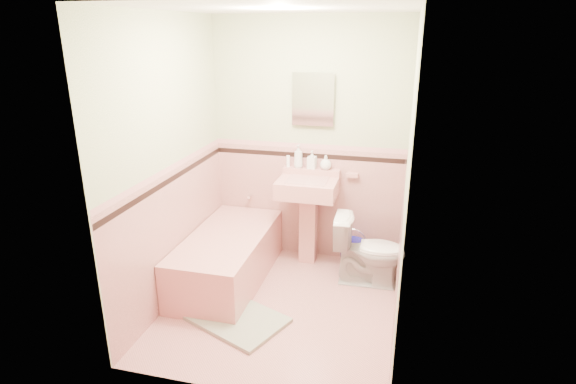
% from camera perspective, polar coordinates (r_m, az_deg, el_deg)
% --- Properties ---
extents(floor, '(2.20, 2.20, 0.00)m').
position_cam_1_polar(floor, '(4.33, -0.84, -13.68)').
color(floor, tan).
rests_on(floor, ground).
extents(ceiling, '(2.20, 2.20, 0.00)m').
position_cam_1_polar(ceiling, '(3.64, -1.04, 21.56)').
color(ceiling, white).
rests_on(ceiling, ground).
extents(wall_back, '(2.50, 0.00, 2.50)m').
position_cam_1_polar(wall_back, '(4.83, 2.49, 6.02)').
color(wall_back, '#F4E5C7').
rests_on(wall_back, ground).
extents(wall_front, '(2.50, 0.00, 2.50)m').
position_cam_1_polar(wall_front, '(2.81, -6.79, -3.96)').
color(wall_front, '#F4E5C7').
rests_on(wall_front, ground).
extents(wall_left, '(0.00, 2.50, 2.50)m').
position_cam_1_polar(wall_left, '(4.16, -14.36, 3.27)').
color(wall_left, '#F4E5C7').
rests_on(wall_left, ground).
extents(wall_right, '(0.00, 2.50, 2.50)m').
position_cam_1_polar(wall_right, '(3.68, 14.30, 1.18)').
color(wall_right, '#F4E5C7').
rests_on(wall_right, ground).
extents(wainscot_back, '(2.00, 0.00, 2.00)m').
position_cam_1_polar(wainscot_back, '(5.01, 2.36, -1.27)').
color(wainscot_back, '#CF8F8B').
rests_on(wainscot_back, ground).
extents(wainscot_front, '(2.00, 0.00, 2.00)m').
position_cam_1_polar(wainscot_front, '(3.13, -6.24, -14.86)').
color(wainscot_front, '#CF8F8B').
rests_on(wainscot_front, ground).
extents(wainscot_left, '(0.00, 2.20, 2.20)m').
position_cam_1_polar(wainscot_left, '(4.37, -13.52, -4.95)').
color(wainscot_left, '#CF8F8B').
rests_on(wainscot_left, ground).
extents(wainscot_right, '(0.00, 2.20, 2.20)m').
position_cam_1_polar(wainscot_right, '(3.92, 13.34, -7.88)').
color(wainscot_right, '#CF8F8B').
rests_on(wainscot_right, ground).
extents(accent_back, '(2.00, 0.00, 2.00)m').
position_cam_1_polar(accent_back, '(4.85, 2.43, 4.48)').
color(accent_back, black).
rests_on(accent_back, ground).
extents(accent_front, '(2.00, 0.00, 2.00)m').
position_cam_1_polar(accent_front, '(2.88, -6.57, -6.20)').
color(accent_front, black).
rests_on(accent_front, ground).
extents(accent_left, '(0.00, 2.20, 2.20)m').
position_cam_1_polar(accent_left, '(4.19, -14.00, 1.55)').
color(accent_left, black).
rests_on(accent_left, ground).
extents(accent_right, '(0.00, 2.20, 2.20)m').
position_cam_1_polar(accent_right, '(3.72, 13.86, -0.71)').
color(accent_right, black).
rests_on(accent_right, ground).
extents(cap_back, '(2.00, 0.00, 2.00)m').
position_cam_1_polar(cap_back, '(4.82, 2.44, 5.63)').
color(cap_back, '#CD8B8C').
rests_on(cap_back, ground).
extents(cap_front, '(2.00, 0.00, 2.00)m').
position_cam_1_polar(cap_front, '(2.84, -6.64, -4.38)').
color(cap_front, '#CD8B8C').
rests_on(cap_front, ground).
extents(cap_left, '(0.00, 2.20, 2.20)m').
position_cam_1_polar(cap_left, '(4.16, -14.11, 2.86)').
color(cap_left, '#CD8B8C').
rests_on(cap_left, ground).
extents(cap_right, '(0.00, 2.20, 2.20)m').
position_cam_1_polar(cap_right, '(3.69, 13.98, 0.76)').
color(cap_right, '#CD8B8C').
rests_on(cap_right, ground).
extents(bathtub, '(0.70, 1.50, 0.45)m').
position_cam_1_polar(bathtub, '(4.66, -7.35, -8.08)').
color(bathtub, tan).
rests_on(bathtub, floor).
extents(tub_faucet, '(0.04, 0.12, 0.04)m').
position_cam_1_polar(tub_faucet, '(5.12, -4.63, -0.49)').
color(tub_faucet, silver).
rests_on(tub_faucet, wall_back).
extents(sink, '(0.59, 0.49, 0.93)m').
position_cam_1_polar(sink, '(4.84, 2.35, -3.71)').
color(sink, tan).
rests_on(sink, floor).
extents(sink_faucet, '(0.02, 0.02, 0.10)m').
position_cam_1_polar(sink_faucet, '(4.81, 2.78, 2.24)').
color(sink_faucet, silver).
rests_on(sink_faucet, sink).
extents(medicine_cabinet, '(0.36, 0.04, 0.45)m').
position_cam_1_polar(medicine_cabinet, '(4.71, 3.10, 11.24)').
color(medicine_cabinet, white).
rests_on(medicine_cabinet, wall_back).
extents(soap_dish, '(0.12, 0.07, 0.04)m').
position_cam_1_polar(soap_dish, '(4.80, 7.84, 2.06)').
color(soap_dish, tan).
rests_on(soap_dish, wall_back).
extents(soap_bottle_left, '(0.12, 0.12, 0.24)m').
position_cam_1_polar(soap_bottle_left, '(4.83, 1.28, 4.38)').
color(soap_bottle_left, '#B2B2B2').
rests_on(soap_bottle_left, sink).
extents(soap_bottle_mid, '(0.09, 0.09, 0.19)m').
position_cam_1_polar(soap_bottle_mid, '(4.80, 2.94, 3.97)').
color(soap_bottle_mid, '#B2B2B2').
rests_on(soap_bottle_mid, sink).
extents(soap_bottle_right, '(0.14, 0.14, 0.15)m').
position_cam_1_polar(soap_bottle_right, '(4.78, 4.63, 3.62)').
color(soap_bottle_right, '#B2B2B2').
rests_on(soap_bottle_right, sink).
extents(tube, '(0.04, 0.04, 0.12)m').
position_cam_1_polar(tube, '(4.87, 0.02, 3.78)').
color(tube, white).
rests_on(tube, sink).
extents(toilet, '(0.69, 0.40, 0.69)m').
position_cam_1_polar(toilet, '(4.59, 9.90, -7.04)').
color(toilet, white).
rests_on(toilet, floor).
extents(bucket, '(0.32, 0.32, 0.27)m').
position_cam_1_polar(bucket, '(4.98, 7.85, -7.41)').
color(bucket, '#1D1CA4').
rests_on(bucket, floor).
extents(bath_mat, '(0.98, 0.83, 0.03)m').
position_cam_1_polar(bath_mat, '(4.16, -6.48, -15.02)').
color(bath_mat, gray).
rests_on(bath_mat, floor).
extents(shoe, '(0.14, 0.08, 0.05)m').
position_cam_1_polar(shoe, '(4.17, -7.69, -14.33)').
color(shoe, '#BF1E59').
rests_on(shoe, bath_mat).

